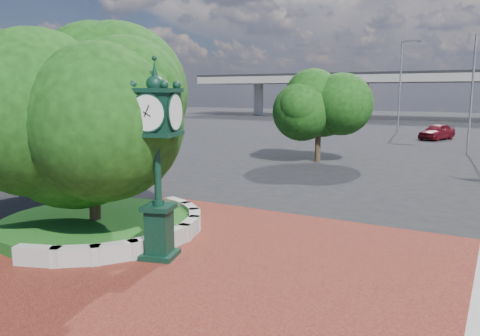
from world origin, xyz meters
The scene contains 12 objects.
ground centered at (0.00, 0.00, 0.00)m, with size 200.00×200.00×0.00m, color black.
plaza centered at (0.00, -1.00, 0.02)m, with size 12.00×12.00×0.04m, color maroon.
planter_wall centered at (-2.71, 0.00, 0.27)m, with size 2.96×6.77×0.54m.
grass_bed centered at (-5.00, 0.00, 0.20)m, with size 6.10×6.10×0.40m, color #154B18.
overpass centered at (-0.22, 70.00, 6.54)m, with size 90.00×12.00×7.50m.
tree_planter centered at (-5.00, 0.00, 3.72)m, with size 5.20×5.20×6.33m.
tree_northwest centered at (-13.00, 5.00, 4.12)m, with size 5.60×5.60×6.93m.
tree_street centered at (-4.00, 18.00, 3.24)m, with size 4.40×4.40×5.45m.
post_clock centered at (-1.54, -1.00, 2.91)m, with size 1.32×1.32×5.30m.
parked_car centered at (0.93, 36.64, 0.75)m, with size 1.78×4.41×1.50m, color maroon.
street_lamp_near centered at (4.39, 26.62, 4.96)m, with size 1.89×0.46×8.47m.
street_lamp_far centered at (-3.95, 44.73, 5.87)m, with size 2.24×0.56×10.01m.
Camera 1 is at (6.32, -10.51, 4.50)m, focal length 35.00 mm.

